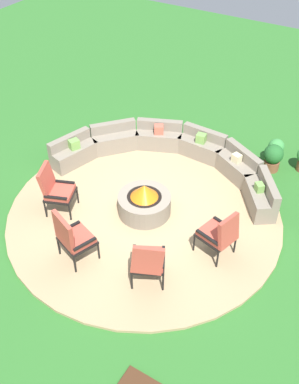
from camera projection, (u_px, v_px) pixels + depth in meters
The scene contains 10 objects.
ground_plane at pixel (144, 214), 9.19m from camera, with size 24.00×24.00×0.00m, color #2D6B28.
patio_circle at pixel (144, 213), 9.17m from camera, with size 5.60×5.60×0.06m, color tan.
fire_pit at pixel (144, 202), 8.98m from camera, with size 1.08×1.08×0.70m.
curved_stone_bench at pixel (172, 155), 10.22m from camera, with size 5.09×2.60×0.67m.
lounge_chair_front_left at pixel (55, 189), 8.86m from camera, with size 0.74×0.73×1.07m.
lounge_chair_front_right at pixel (72, 237), 7.82m from camera, with size 0.74×0.72×1.14m.
lounge_chair_back_left at pixel (148, 260), 7.45m from camera, with size 0.77×0.78×1.02m.
lounge_chair_back_right at pixel (220, 233), 7.94m from camera, with size 0.75×0.68×1.00m.
potted_plant_0 at pixel (273, 157), 10.12m from camera, with size 0.45×0.45×0.66m.
potted_plant_3 at pixel (275, 150), 10.32m from camera, with size 0.37×0.37×0.64m.
Camera 1 is at (3.57, -5.69, 6.29)m, focal length 41.58 mm.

